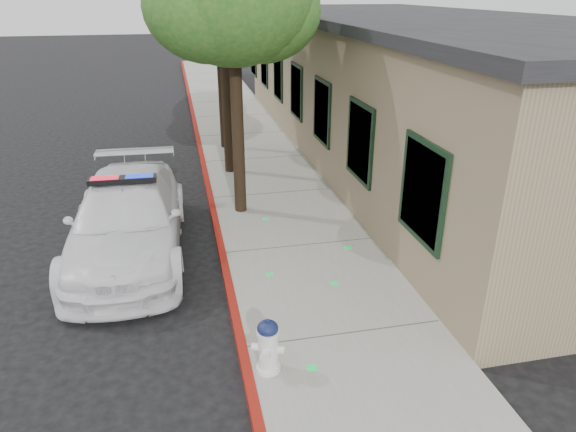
# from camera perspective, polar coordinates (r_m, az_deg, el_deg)

# --- Properties ---
(ground) EXTENTS (120.00, 120.00, 0.00)m
(ground) POSITION_cam_1_polar(r_m,az_deg,el_deg) (7.89, -5.47, -15.10)
(ground) COLOR black
(ground) RESTS_ON ground
(sidewalk) EXTENTS (3.20, 60.00, 0.15)m
(sidewalk) POSITION_cam_1_polar(r_m,az_deg,el_deg) (10.57, 1.12, -3.61)
(sidewalk) COLOR gray
(sidewalk) RESTS_ON ground
(red_curb) EXTENTS (0.14, 60.00, 0.16)m
(red_curb) POSITION_cam_1_polar(r_m,az_deg,el_deg) (10.36, -7.23, -4.39)
(red_curb) COLOR maroon
(red_curb) RESTS_ON ground
(clapboard_building) EXTENTS (7.30, 20.89, 4.24)m
(clapboard_building) POSITION_cam_1_polar(r_m,az_deg,el_deg) (17.02, 13.71, 13.65)
(clapboard_building) COLOR #8E815D
(clapboard_building) RESTS_ON ground
(police_car) EXTENTS (2.29, 5.31, 1.64)m
(police_car) POSITION_cam_1_polar(r_m,az_deg,el_deg) (10.71, -17.23, -0.27)
(police_car) COLOR white
(police_car) RESTS_ON ground
(fire_hydrant) EXTENTS (0.46, 0.40, 0.81)m
(fire_hydrant) POSITION_cam_1_polar(r_m,az_deg,el_deg) (7.15, -2.22, -14.06)
(fire_hydrant) COLOR white
(fire_hydrant) RESTS_ON sidewalk
(street_tree_near) EXTENTS (3.63, 3.33, 6.10)m
(street_tree_near) POSITION_cam_1_polar(r_m,az_deg,el_deg) (11.26, -6.07, 22.45)
(street_tree_near) COLOR black
(street_tree_near) RESTS_ON sidewalk
(street_tree_far) EXTENTS (2.81, 2.88, 5.25)m
(street_tree_far) POSITION_cam_1_polar(r_m,az_deg,el_deg) (16.69, -7.53, 20.74)
(street_tree_far) COLOR black
(street_tree_far) RESTS_ON sidewalk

